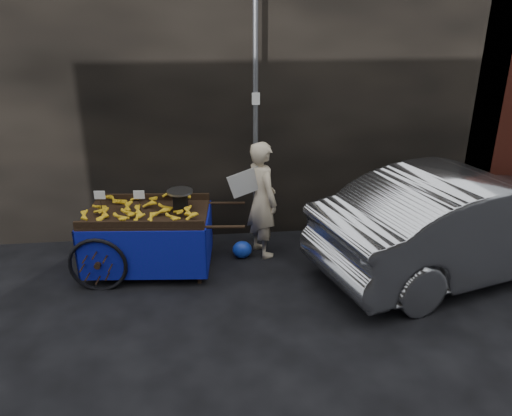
{
  "coord_description": "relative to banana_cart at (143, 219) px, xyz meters",
  "views": [
    {
      "loc": [
        -0.52,
        -6.28,
        3.75
      ],
      "look_at": [
        0.22,
        0.5,
        0.93
      ],
      "focal_mm": 35.0,
      "sensor_mm": 36.0,
      "label": 1
    }
  ],
  "objects": [
    {
      "name": "ground",
      "position": [
        1.44,
        -0.53,
        -0.82
      ],
      "size": [
        80.0,
        80.0,
        0.0
      ],
      "primitive_type": "plane",
      "color": "black",
      "rests_on": "ground"
    },
    {
      "name": "banana_cart",
      "position": [
        0.0,
        0.0,
        0.0
      ],
      "size": [
        2.54,
        1.36,
        1.33
      ],
      "rotation": [
        0.0,
        0.0,
        -0.09
      ],
      "color": "black",
      "rests_on": "ground"
    },
    {
      "name": "vendor",
      "position": [
        1.79,
        0.32,
        0.1
      ],
      "size": [
        0.89,
        0.79,
        1.84
      ],
      "rotation": [
        0.0,
        0.0,
        1.97
      ],
      "color": "beige",
      "rests_on": "ground"
    },
    {
      "name": "street_pole",
      "position": [
        1.74,
        0.77,
        1.18
      ],
      "size": [
        0.12,
        0.1,
        4.0
      ],
      "color": "slate",
      "rests_on": "ground"
    },
    {
      "name": "plastic_bag",
      "position": [
        1.46,
        0.19,
        -0.68
      ],
      "size": [
        0.31,
        0.25,
        0.28
      ],
      "primitive_type": "ellipsoid",
      "color": "#1839B7",
      "rests_on": "ground"
    },
    {
      "name": "building_wall",
      "position": [
        1.83,
        2.07,
        1.68
      ],
      "size": [
        13.5,
        2.0,
        5.0
      ],
      "color": "black",
      "rests_on": "ground"
    },
    {
      "name": "parked_car",
      "position": [
        4.76,
        -0.53,
        -0.04
      ],
      "size": [
        5.01,
        2.91,
        1.56
      ],
      "primitive_type": "imported",
      "rotation": [
        0.0,
        0.0,
        1.86
      ],
      "color": "#A9ABB0",
      "rests_on": "ground"
    }
  ]
}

